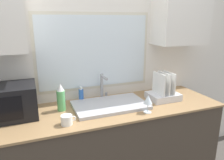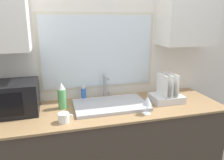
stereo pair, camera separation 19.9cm
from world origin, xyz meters
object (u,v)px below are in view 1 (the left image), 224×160
spray_bottle (61,98)px  soap_bottle (81,95)px  faucet (103,85)px  microwave (8,102)px  mug_near_sink (67,120)px  wine_glass (148,100)px  dish_rack (163,93)px

spray_bottle → soap_bottle: (0.22, 0.15, -0.05)m
faucet → microwave: size_ratio=0.58×
mug_near_sink → wine_glass: wine_glass is taller
mug_near_sink → spray_bottle: bearing=89.4°
microwave → dish_rack: size_ratio=1.48×
faucet → soap_bottle: (-0.23, 0.00, -0.09)m
dish_rack → spray_bottle: bearing=174.9°
wine_glass → microwave: bearing=163.6°
microwave → dish_rack: dish_rack is taller
dish_rack → faucet: bearing=157.4°
microwave → mug_near_sink: bearing=-36.0°
faucet → microwave: (-0.89, -0.14, -0.02)m
microwave → faucet: bearing=8.7°
mug_near_sink → wine_glass: 0.73m
faucet → soap_bottle: bearing=178.8°
faucet → spray_bottle: bearing=-161.8°
mug_near_sink → dish_rack: bearing=11.3°
faucet → wine_glass: faucet is taller
dish_rack → spray_bottle: dish_rack is taller
faucet → wine_glass: 0.55m
soap_bottle → mug_near_sink: (-0.23, -0.46, -0.03)m
wine_glass → faucet: bearing=119.0°
faucet → dish_rack: bearing=-22.6°
soap_bottle → wine_glass: (0.50, -0.48, 0.05)m
soap_bottle → faucet: bearing=-1.2°
faucet → spray_bottle: faucet is taller
spray_bottle → wine_glass: (0.72, -0.33, -0.00)m
dish_rack → wine_glass: size_ratio=1.87×
soap_bottle → wine_glass: bearing=-44.2°
dish_rack → wine_glass: bearing=-143.9°
soap_bottle → mug_near_sink: bearing=-116.3°
microwave → spray_bottle: 0.44m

